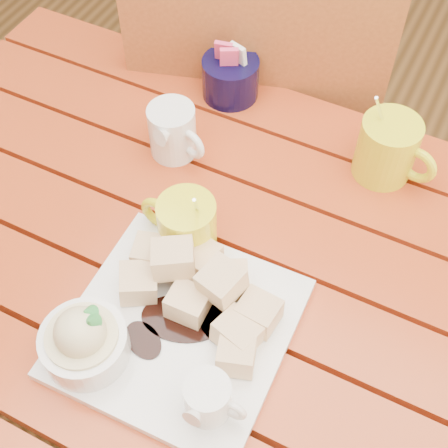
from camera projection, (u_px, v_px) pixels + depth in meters
The scene contains 8 objects.
ground at pixel (222, 445), 1.46m from camera, with size 5.00×5.00×0.00m, color #503417.
table at pixel (220, 316), 0.94m from camera, with size 1.20×0.79×0.75m.
dessert_plate at pixel (161, 325), 0.78m from camera, with size 0.28×0.28×0.11m.
coffee_mug_left at pixel (186, 225), 0.85m from camera, with size 0.12×0.08×0.13m.
coffee_mug_right at pixel (388, 149), 0.93m from camera, with size 0.13×0.09×0.15m.
cream_pitcher at pixel (173, 131), 0.96m from camera, with size 0.11×0.09×0.09m.
sugar_caddy at pixel (230, 77), 1.04m from camera, with size 0.10×0.10×0.10m.
chair_far at pixel (258, 120), 1.34m from camera, with size 0.57×0.57×0.96m.
Camera 1 is at (0.20, -0.40, 1.48)m, focal length 50.00 mm.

